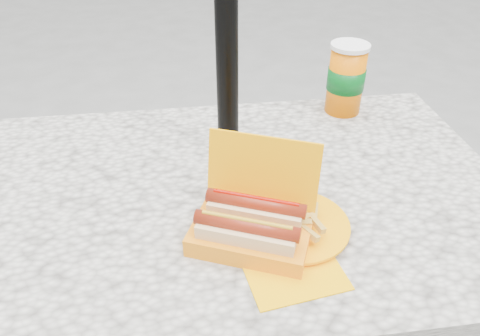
{
  "coord_description": "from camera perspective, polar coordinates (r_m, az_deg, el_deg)",
  "views": [
    {
      "loc": [
        -0.11,
        -0.81,
        1.37
      ],
      "look_at": [
        0.01,
        0.01,
        0.8
      ],
      "focal_mm": 35.0,
      "sensor_mm": 36.0,
      "label": 1
    }
  ],
  "objects": [
    {
      "name": "picnic_table",
      "position": [
        1.1,
        -0.34,
        -7.01
      ],
      "size": [
        1.2,
        0.8,
        0.75
      ],
      "color": "beige",
      "rests_on": "ground"
    },
    {
      "name": "hotdog_box",
      "position": [
        0.88,
        1.47,
        -6.8
      ],
      "size": [
        0.27,
        0.25,
        0.18
      ],
      "rotation": [
        0.0,
        0.0,
        -0.41
      ],
      "color": "#FFA100",
      "rests_on": "picnic_table"
    },
    {
      "name": "umbrella_pole",
      "position": [
        1.01,
        -1.7,
        19.18
      ],
      "size": [
        0.05,
        0.05,
        2.2
      ],
      "primitive_type": "cylinder",
      "color": "black",
      "rests_on": "ground"
    },
    {
      "name": "soda_cup",
      "position": [
        1.32,
        12.8,
        10.59
      ],
      "size": [
        0.1,
        0.1,
        0.19
      ],
      "rotation": [
        0.0,
        0.0,
        -0.09
      ],
      "color": "orange",
      "rests_on": "picnic_table"
    },
    {
      "name": "fries_plate",
      "position": [
        0.92,
        6.55,
        -7.11
      ],
      "size": [
        0.23,
        0.3,
        0.04
      ],
      "rotation": [
        0.0,
        0.0,
        -0.01
      ],
      "color": "#FCAF00",
      "rests_on": "picnic_table"
    }
  ]
}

